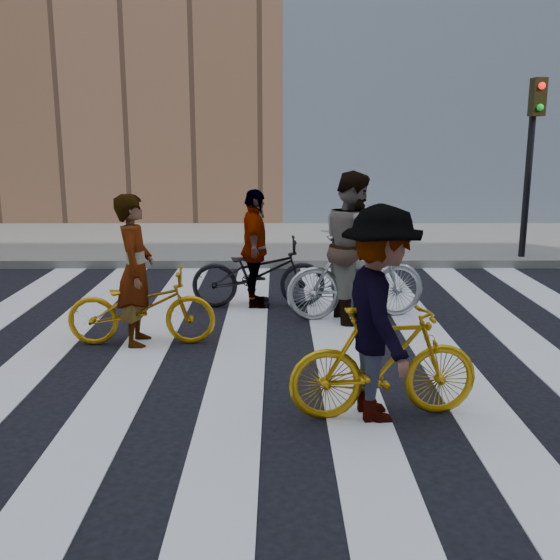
{
  "coord_description": "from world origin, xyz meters",
  "views": [
    {
      "loc": [
        -0.14,
        -6.54,
        2.39
      ],
      "look_at": [
        -0.11,
        0.3,
        0.85
      ],
      "focal_mm": 42.0,
      "sensor_mm": 36.0,
      "label": 1
    }
  ],
  "objects_px": {
    "traffic_signal": "(533,139)",
    "bike_yellow_right": "(384,362)",
    "rider_right": "(380,314)",
    "rider_rear": "(255,249)",
    "rider_mid": "(353,246)",
    "bike_silver_mid": "(356,277)",
    "rider_left": "(135,271)",
    "bike_yellow_left": "(142,307)",
    "bike_dark_rear": "(259,273)"
  },
  "relations": [
    {
      "from": "traffic_signal",
      "to": "bike_yellow_right",
      "type": "height_order",
      "value": "traffic_signal"
    },
    {
      "from": "traffic_signal",
      "to": "bike_yellow_right",
      "type": "bearing_deg",
      "value": -118.83
    },
    {
      "from": "rider_right",
      "to": "rider_rear",
      "type": "height_order",
      "value": "rider_right"
    },
    {
      "from": "rider_mid",
      "to": "rider_rear",
      "type": "height_order",
      "value": "rider_mid"
    },
    {
      "from": "bike_silver_mid",
      "to": "rider_mid",
      "type": "height_order",
      "value": "rider_mid"
    },
    {
      "from": "rider_left",
      "to": "rider_rear",
      "type": "xyz_separation_m",
      "value": [
        1.3,
        1.66,
        -0.04
      ]
    },
    {
      "from": "bike_yellow_left",
      "to": "rider_left",
      "type": "relative_size",
      "value": 0.97
    },
    {
      "from": "traffic_signal",
      "to": "bike_dark_rear",
      "type": "xyz_separation_m",
      "value": [
        -4.8,
        -2.94,
        -1.79
      ]
    },
    {
      "from": "rider_left",
      "to": "rider_mid",
      "type": "bearing_deg",
      "value": -70.36
    },
    {
      "from": "bike_dark_rear",
      "to": "rider_mid",
      "type": "bearing_deg",
      "value": -118.38
    },
    {
      "from": "bike_yellow_left",
      "to": "bike_silver_mid",
      "type": "xyz_separation_m",
      "value": [
        2.59,
        1.05,
        0.12
      ]
    },
    {
      "from": "traffic_signal",
      "to": "bike_yellow_left",
      "type": "distance_m",
      "value": 7.86
    },
    {
      "from": "bike_yellow_right",
      "to": "rider_rear",
      "type": "bearing_deg",
      "value": 11.84
    },
    {
      "from": "bike_yellow_left",
      "to": "bike_yellow_right",
      "type": "relative_size",
      "value": 1.03
    },
    {
      "from": "bike_dark_rear",
      "to": "bike_yellow_right",
      "type": "bearing_deg",
      "value": -164.58
    },
    {
      "from": "traffic_signal",
      "to": "bike_silver_mid",
      "type": "distance_m",
      "value": 5.28
    },
    {
      "from": "traffic_signal",
      "to": "bike_silver_mid",
      "type": "relative_size",
      "value": 1.79
    },
    {
      "from": "bike_yellow_left",
      "to": "bike_dark_rear",
      "type": "distance_m",
      "value": 2.11
    },
    {
      "from": "bike_yellow_left",
      "to": "bike_yellow_right",
      "type": "xyz_separation_m",
      "value": [
        2.46,
        -2.01,
        0.05
      ]
    },
    {
      "from": "rider_left",
      "to": "rider_right",
      "type": "relative_size",
      "value": 0.95
    },
    {
      "from": "traffic_signal",
      "to": "rider_mid",
      "type": "relative_size",
      "value": 1.72
    },
    {
      "from": "bike_silver_mid",
      "to": "rider_rear",
      "type": "xyz_separation_m",
      "value": [
        -1.34,
        0.61,
        0.27
      ]
    },
    {
      "from": "bike_yellow_right",
      "to": "bike_dark_rear",
      "type": "distance_m",
      "value": 3.85
    },
    {
      "from": "bike_yellow_right",
      "to": "bike_dark_rear",
      "type": "height_order",
      "value": "bike_yellow_right"
    },
    {
      "from": "rider_mid",
      "to": "rider_rear",
      "type": "distance_m",
      "value": 1.43
    },
    {
      "from": "rider_right",
      "to": "rider_rear",
      "type": "xyz_separation_m",
      "value": [
        -1.17,
        3.67,
        -0.09
      ]
    },
    {
      "from": "bike_yellow_right",
      "to": "rider_rear",
      "type": "height_order",
      "value": "rider_rear"
    },
    {
      "from": "rider_rear",
      "to": "rider_right",
      "type": "bearing_deg",
      "value": -164.58
    },
    {
      "from": "bike_yellow_left",
      "to": "rider_mid",
      "type": "xyz_separation_m",
      "value": [
        2.54,
        1.05,
        0.52
      ]
    },
    {
      "from": "bike_dark_rear",
      "to": "rider_mid",
      "type": "height_order",
      "value": "rider_mid"
    },
    {
      "from": "bike_silver_mid",
      "to": "rider_left",
      "type": "xyz_separation_m",
      "value": [
        -2.64,
        -1.05,
        0.31
      ]
    },
    {
      "from": "bike_dark_rear",
      "to": "rider_left",
      "type": "bearing_deg",
      "value": 138.66
    },
    {
      "from": "bike_yellow_left",
      "to": "rider_mid",
      "type": "relative_size",
      "value": 0.87
    },
    {
      "from": "rider_mid",
      "to": "rider_right",
      "type": "height_order",
      "value": "rider_mid"
    },
    {
      "from": "bike_dark_rear",
      "to": "rider_left",
      "type": "xyz_separation_m",
      "value": [
        -1.35,
        -1.66,
        0.38
      ]
    },
    {
      "from": "rider_rear",
      "to": "bike_yellow_right",
      "type": "bearing_deg",
      "value": -163.87
    },
    {
      "from": "bike_yellow_left",
      "to": "rider_left",
      "type": "height_order",
      "value": "rider_left"
    },
    {
      "from": "bike_yellow_left",
      "to": "rider_mid",
      "type": "bearing_deg",
      "value": -69.97
    },
    {
      "from": "traffic_signal",
      "to": "bike_yellow_left",
      "type": "bearing_deg",
      "value": -142.99
    },
    {
      "from": "bike_dark_rear",
      "to": "rider_rear",
      "type": "distance_m",
      "value": 0.34
    },
    {
      "from": "bike_yellow_right",
      "to": "traffic_signal",
      "type": "bearing_deg",
      "value": -35.33
    },
    {
      "from": "rider_left",
      "to": "rider_rear",
      "type": "height_order",
      "value": "rider_left"
    },
    {
      "from": "bike_silver_mid",
      "to": "rider_rear",
      "type": "height_order",
      "value": "rider_rear"
    },
    {
      "from": "traffic_signal",
      "to": "rider_rear",
      "type": "height_order",
      "value": "traffic_signal"
    },
    {
      "from": "bike_yellow_left",
      "to": "traffic_signal",
      "type": "bearing_deg",
      "value": -55.39
    },
    {
      "from": "bike_dark_rear",
      "to": "rider_rear",
      "type": "relative_size",
      "value": 1.13
    },
    {
      "from": "bike_dark_rear",
      "to": "rider_rear",
      "type": "height_order",
      "value": "rider_rear"
    },
    {
      "from": "bike_silver_mid",
      "to": "rider_rear",
      "type": "distance_m",
      "value": 1.5
    },
    {
      "from": "bike_dark_rear",
      "to": "rider_right",
      "type": "bearing_deg",
      "value": -165.29
    },
    {
      "from": "traffic_signal",
      "to": "rider_right",
      "type": "relative_size",
      "value": 1.82
    }
  ]
}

